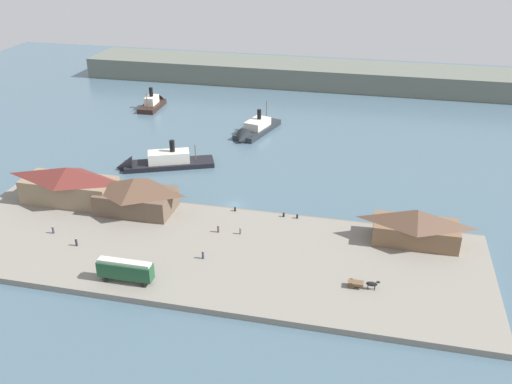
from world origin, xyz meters
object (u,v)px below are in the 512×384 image
(horse_cart, at_px, (362,283))
(ferry_moored_west, at_px, (154,103))
(ferry_mid_harbor, at_px, (253,131))
(pedestrian_walking_east, at_px, (240,231))
(ferry_shed_west_terminal, at_px, (135,194))
(pedestrian_standing_center, at_px, (203,255))
(ferry_shed_central_terminal, at_px, (416,226))
(street_tram, at_px, (125,269))
(ferry_approaching_west, at_px, (156,163))
(pedestrian_near_cart, at_px, (76,242))
(pedestrian_at_waters_edge, at_px, (218,229))
(ferry_shed_east_terminal, at_px, (69,184))
(mooring_post_west, at_px, (297,216))
(mooring_post_center_west, at_px, (284,215))
(mooring_post_center_east, at_px, (235,209))
(pedestrian_near_east_shed, at_px, (53,230))

(horse_cart, xyz_separation_m, ferry_moored_west, (-78.48, 94.30, -0.69))
(ferry_mid_harbor, bearing_deg, pedestrian_walking_east, -79.22)
(ferry_shed_west_terminal, height_order, pedestrian_standing_center, ferry_shed_west_terminal)
(ferry_shed_central_terminal, distance_m, pedestrian_standing_center, 43.04)
(street_tram, relative_size, ferry_approaching_west, 0.39)
(pedestrian_walking_east, bearing_deg, horse_cart, -27.39)
(ferry_shed_west_terminal, xyz_separation_m, pedestrian_near_cart, (-5.60, -16.83, -3.23))
(ferry_approaching_west, bearing_deg, horse_cart, -37.88)
(street_tram, distance_m, pedestrian_at_waters_edge, 23.55)
(ferry_shed_east_terminal, distance_m, ferry_moored_west, 76.24)
(horse_cart, distance_m, ferry_approaching_west, 72.42)
(ferry_shed_west_terminal, relative_size, pedestrian_standing_center, 9.63)
(ferry_shed_west_terminal, xyz_separation_m, pedestrian_at_waters_edge, (20.67, -5.25, -3.23))
(ferry_mid_harbor, bearing_deg, pedestrian_standing_center, -84.48)
(ferry_shed_east_terminal, bearing_deg, mooring_post_west, 4.13)
(horse_cart, distance_m, mooring_post_center_west, 29.23)
(ferry_shed_west_terminal, distance_m, ferry_moored_west, 80.88)
(ferry_shed_central_terminal, bearing_deg, street_tram, -153.13)
(ferry_mid_harbor, relative_size, ferry_approaching_west, 0.87)
(ferry_shed_west_terminal, height_order, pedestrian_at_waters_edge, ferry_shed_west_terminal)
(ferry_shed_east_terminal, relative_size, pedestrian_at_waters_edge, 12.44)
(mooring_post_center_west, relative_size, mooring_post_center_east, 1.00)
(horse_cart, bearing_deg, ferry_shed_east_terminal, 164.41)
(pedestrian_near_east_shed, height_order, mooring_post_center_west, pedestrian_near_east_shed)
(street_tram, distance_m, ferry_moored_west, 108.32)
(ferry_shed_central_terminal, bearing_deg, pedestrian_near_cart, -165.66)
(mooring_post_center_east, height_order, mooring_post_west, same)
(ferry_shed_west_terminal, relative_size, street_tram, 1.66)
(street_tram, xyz_separation_m, pedestrian_standing_center, (11.25, 10.29, -1.72))
(pedestrian_near_east_shed, xyz_separation_m, mooring_post_center_west, (45.68, 17.97, -0.32))
(ferry_mid_harbor, height_order, ferry_approaching_west, ferry_mid_harbor)
(street_tram, xyz_separation_m, mooring_post_center_west, (23.43, 30.36, -2.08))
(pedestrian_walking_east, xyz_separation_m, ferry_mid_harbor, (-11.68, 61.34, -0.58))
(ferry_shed_central_terminal, bearing_deg, mooring_post_center_east, 173.39)
(ferry_shed_west_terminal, bearing_deg, mooring_post_center_west, 7.81)
(pedestrian_near_cart, bearing_deg, pedestrian_walking_east, 21.00)
(ferry_shed_east_terminal, bearing_deg, ferry_moored_west, 98.04)
(horse_cart, bearing_deg, pedestrian_walking_east, 152.61)
(mooring_post_center_west, bearing_deg, pedestrian_standing_center, -121.24)
(ferry_mid_harbor, xyz_separation_m, ferry_moored_west, (-41.04, 19.62, 0.10))
(pedestrian_near_cart, bearing_deg, street_tram, -31.02)
(ferry_shed_east_terminal, relative_size, mooring_post_west, 24.11)
(pedestrian_near_east_shed, bearing_deg, ferry_shed_east_terminal, 105.24)
(pedestrian_near_east_shed, bearing_deg, street_tram, -29.11)
(ferry_shed_central_terminal, bearing_deg, ferry_moored_west, 139.21)
(pedestrian_at_waters_edge, bearing_deg, pedestrian_walking_east, 3.81)
(pedestrian_walking_east, bearing_deg, pedestrian_near_east_shed, -167.43)
(pedestrian_standing_center, height_order, ferry_approaching_west, ferry_approaching_west)
(horse_cart, distance_m, mooring_post_west, 27.38)
(ferry_mid_harbor, bearing_deg, mooring_post_center_west, -69.77)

